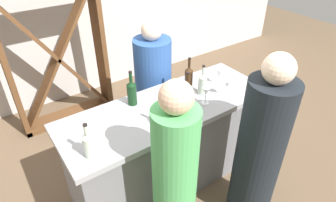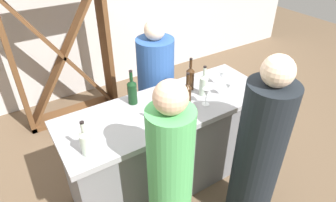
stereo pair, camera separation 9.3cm
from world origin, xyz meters
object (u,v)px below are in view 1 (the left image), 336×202
Objects in this scene: wine_bottle_center_amber_brown at (168,116)px; person_center_guest at (175,185)px; wine_rack at (57,58)px; person_server_behind at (154,92)px; wine_glass_near_left at (227,85)px; wine_bottle_rightmost_amber_brown at (189,77)px; wine_bottle_second_left_dark_green at (132,92)px; wine_glass_near_right at (220,74)px; person_left_guest at (259,151)px; wine_bottle_leftmost_clear_pale at (89,144)px; wine_bottle_far_right_clear_pale at (203,83)px; wine_bottle_second_right_amber_brown at (187,95)px; wine_glass_near_center at (206,92)px.

person_center_guest is at bearing -118.30° from wine_bottle_center_amber_brown.
wine_rack is 1.26m from person_server_behind.
wine_glass_near_left is at bearing 6.53° from wine_bottle_center_amber_brown.
wine_bottle_second_left_dark_green is at bearing 172.51° from wine_bottle_rightmost_amber_brown.
person_center_guest is at bearing -31.70° from person_server_behind.
wine_bottle_rightmost_amber_brown reaches higher than wine_glass_near_right.
wine_bottle_second_left_dark_green is at bearing 43.27° from person_left_guest.
wine_bottle_leftmost_clear_pale is 1.17m from wine_bottle_far_right_clear_pale.
wine_rack reaches higher than wine_bottle_far_right_clear_pale.
person_server_behind is at bearing 122.72° from wine_glass_near_right.
wine_rack is 10.90× the size of wine_glass_near_right.
wine_bottle_second_right_amber_brown is at bearing -36.70° from person_center_guest.
wine_glass_near_left is at bearing -4.54° from person_left_guest.
person_center_guest is at bearing 90.29° from person_left_guest.
person_center_guest is (-0.89, -0.44, -0.30)m from wine_glass_near_left.
wine_glass_near_center is at bearing 11.09° from wine_bottle_center_amber_brown.
wine_bottle_center_amber_brown is at bearing -168.91° from wine_glass_near_center.
wine_rack is at bearing -151.39° from person_server_behind.
wine_glass_near_center is (0.46, 0.09, -0.00)m from wine_bottle_center_amber_brown.
wine_bottle_rightmost_amber_brown is at bearing -62.62° from wine_rack.
wine_rack is 1.93m from wine_bottle_center_amber_brown.
wine_rack is 1.09× the size of person_left_guest.
wine_bottle_second_left_dark_green is at bearing 168.29° from wine_glass_near_right.
wine_bottle_leftmost_clear_pale is 1.33m from person_left_guest.
wine_bottle_far_right_clear_pale is 0.16m from wine_glass_near_center.
wine_bottle_center_amber_brown is 0.59m from wine_bottle_far_right_clear_pale.
wine_bottle_far_right_clear_pale is 0.18× the size of person_center_guest.
wine_bottle_leftmost_clear_pale is at bearing -163.94° from wine_bottle_rightmost_amber_brown.
wine_bottle_center_amber_brown is at bearing -173.47° from wine_glass_near_left.
person_left_guest is (1.19, -0.52, -0.31)m from wine_bottle_leftmost_clear_pale.
person_left_guest reaches higher than person_server_behind.
person_left_guest is at bearing -78.00° from wine_glass_near_center.
wine_bottle_rightmost_amber_brown is at bearing -7.49° from wine_bottle_second_left_dark_green.
person_server_behind is at bearing -18.49° from person_center_guest.
wine_bottle_second_left_dark_green reaches higher than wine_bottle_center_amber_brown.
wine_glass_near_center is at bearing -67.41° from wine_rack.
wine_bottle_second_left_dark_green reaches higher than wine_bottle_far_right_clear_pale.
wine_bottle_second_left_dark_green is 0.56m from wine_bottle_rightmost_amber_brown.
wine_bottle_far_right_clear_pale is at bearing 6.18° from person_server_behind.
wine_bottle_second_right_amber_brown reaches higher than wine_glass_near_center.
wine_rack is 1.47m from wine_bottle_second_left_dark_green.
wine_bottle_second_left_dark_green reaches higher than wine_bottle_rightmost_amber_brown.
wine_rack is 2.07m from wine_glass_near_left.
wine_bottle_rightmost_amber_brown reaches higher than wine_bottle_far_right_clear_pale.
wine_bottle_second_right_amber_brown is at bearing -159.36° from wine_bottle_far_right_clear_pale.
wine_glass_near_right is at bearing 27.18° from person_server_behind.
wine_bottle_center_amber_brown is at bearing -20.63° from person_center_guest.
person_center_guest is at bearing -153.90° from wine_glass_near_left.
person_center_guest is at bearing -87.48° from wine_rack.
wine_bottle_leftmost_clear_pale is 0.62m from wine_bottle_center_amber_brown.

